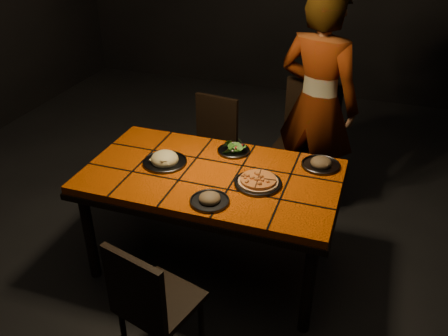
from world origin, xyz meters
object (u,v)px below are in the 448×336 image
(chair_near, at_px, (150,300))
(chair_far_right, at_px, (306,135))
(chair_far_left, at_px, (212,140))
(plate_pasta, at_px, (165,160))
(diner, at_px, (317,105))
(plate_pizza, at_px, (258,182))
(dining_table, at_px, (211,183))

(chair_near, bearing_deg, chair_far_right, -87.65)
(chair_far_left, bearing_deg, chair_far_right, 20.27)
(chair_near, height_order, chair_far_right, chair_far_right)
(chair_far_left, xyz_separation_m, plate_pasta, (0.01, -0.90, 0.29))
(chair_near, distance_m, plate_pasta, 0.98)
(diner, relative_size, plate_pizza, 6.05)
(chair_near, bearing_deg, plate_pasta, -55.61)
(chair_far_left, relative_size, diner, 0.47)
(diner, bearing_deg, chair_far_left, 23.42)
(plate_pasta, bearing_deg, chair_far_right, 54.91)
(chair_far_right, relative_size, diner, 0.56)
(plate_pizza, distance_m, plate_pasta, 0.65)
(dining_table, relative_size, chair_far_right, 1.62)
(dining_table, height_order, chair_near, chair_near)
(chair_far_left, distance_m, diner, 0.93)
(chair_near, height_order, diner, diner)
(chair_far_left, xyz_separation_m, plate_pizza, (0.65, -0.95, 0.29))
(dining_table, distance_m, chair_near, 0.89)
(chair_near, relative_size, plate_pasta, 2.85)
(chair_far_left, bearing_deg, chair_near, -72.03)
(plate_pasta, bearing_deg, chair_far_left, 90.62)
(diner, xyz_separation_m, plate_pizza, (-0.18, -1.03, -0.12))
(chair_far_left, bearing_deg, diner, 13.30)
(plate_pizza, bearing_deg, chair_far_left, 124.58)
(chair_far_left, height_order, diner, diner)
(chair_far_right, bearing_deg, diner, -42.93)
(chair_far_left, height_order, plate_pizza, chair_far_left)
(plate_pasta, bearing_deg, dining_table, -2.72)
(dining_table, xyz_separation_m, plate_pizza, (0.32, -0.04, 0.10))
(chair_near, height_order, chair_far_left, chair_far_left)
(chair_far_right, bearing_deg, chair_far_left, -160.31)
(plate_pizza, xyz_separation_m, plate_pasta, (-0.64, 0.05, 0.01))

